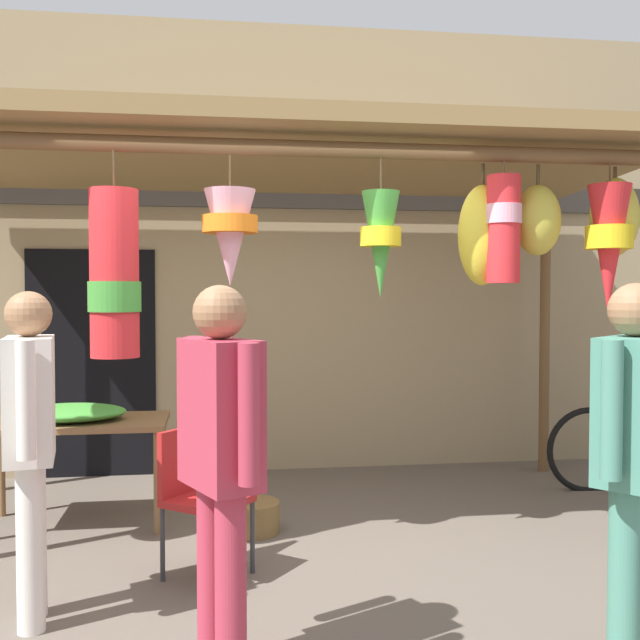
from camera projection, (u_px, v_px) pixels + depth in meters
The scene contains 10 objects.
ground_plane at pixel (272, 550), 4.68m from camera, with size 30.00×30.00×0.00m, color #60564C.
shop_facade at pixel (251, 250), 6.83m from camera, with size 10.71×0.29×4.04m.
market_stall_canopy at pixel (298, 184), 5.20m from camera, with size 5.26×2.33×2.73m.
display_table at pixel (76, 432), 5.17m from camera, with size 1.25×0.68×0.74m.
flower_heap_on_table at pixel (72, 413), 5.13m from camera, with size 0.77×0.54×0.11m.
folding_chair at pixel (197, 488), 4.26m from camera, with size 0.56×0.56×0.84m.
wicker_basket_by_table at pixel (251, 517), 5.03m from camera, with size 0.38×0.38×0.21m, color brown.
vendor_in_orange at pixel (221, 448), 3.09m from camera, with size 0.37×0.55×1.65m.
customer_foreground at pixel (634, 445), 3.13m from camera, with size 0.47×0.43×1.66m.
shopper_by_bananas at pixel (30, 429), 3.61m from camera, with size 0.28×0.59×1.63m.
Camera 1 is at (-0.36, -4.62, 1.62)m, focal length 41.78 mm.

